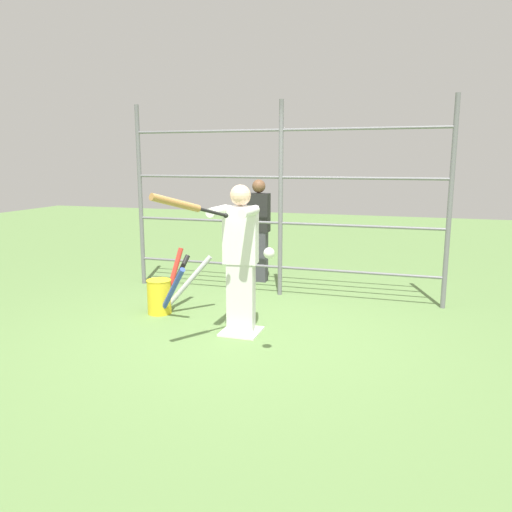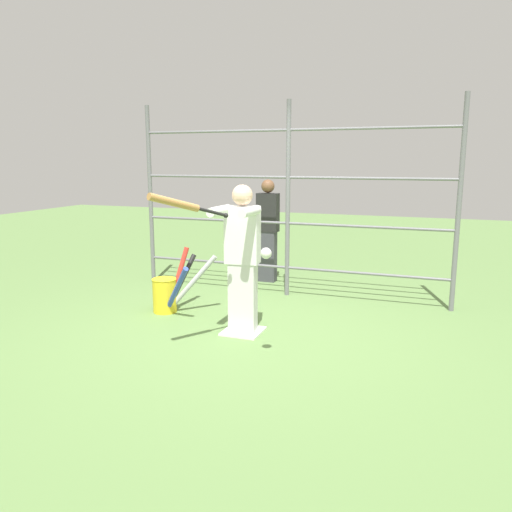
{
  "view_description": "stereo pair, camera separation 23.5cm",
  "coord_description": "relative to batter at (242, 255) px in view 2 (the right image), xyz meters",
  "views": [
    {
      "loc": [
        -1.68,
        4.78,
        1.81
      ],
      "look_at": [
        -0.26,
        0.31,
        0.9
      ],
      "focal_mm": 35.0,
      "sensor_mm": 36.0,
      "label": 1
    },
    {
      "loc": [
        -1.9,
        4.71,
        1.81
      ],
      "look_at": [
        -0.26,
        0.31,
        0.9
      ],
      "focal_mm": 35.0,
      "sensor_mm": 36.0,
      "label": 2
    }
  ],
  "objects": [
    {
      "name": "fence_backstop",
      "position": [
        0.0,
        -1.62,
        0.44
      ],
      "size": [
        4.25,
        0.06,
        2.57
      ],
      "color": "slate",
      "rests_on": "ground"
    },
    {
      "name": "bat_bucket",
      "position": [
        1.11,
        -0.38,
        -0.6
      ],
      "size": [
        0.75,
        0.89,
        0.77
      ],
      "color": "yellow",
      "rests_on": "ground"
    },
    {
      "name": "home_plate",
      "position": [
        0.0,
        -0.02,
        -0.84
      ],
      "size": [
        0.4,
        0.4,
        0.02
      ],
      "color": "white",
      "rests_on": "ground"
    },
    {
      "name": "bystander_behind_fence",
      "position": [
        0.5,
        -2.27,
        -0.05
      ],
      "size": [
        0.32,
        0.2,
        1.53
      ],
      "color": "#3F3F47",
      "rests_on": "ground"
    },
    {
      "name": "batter",
      "position": [
        0.0,
        0.0,
        0.0
      ],
      "size": [
        0.4,
        0.55,
        1.56
      ],
      "color": "silver",
      "rests_on": "ground"
    },
    {
      "name": "baseball_bat_swinging",
      "position": [
        0.23,
        0.85,
        0.58
      ],
      "size": [
        0.43,
        0.77,
        0.27
      ],
      "color": "black"
    },
    {
      "name": "softball_in_flight",
      "position": [
        -0.53,
        0.75,
        0.18
      ],
      "size": [
        0.1,
        0.1,
        0.1
      ],
      "color": "white"
    },
    {
      "name": "ground_plane",
      "position": [
        0.0,
        -0.02,
        -0.85
      ],
      "size": [
        24.0,
        24.0,
        0.0
      ],
      "primitive_type": "plane",
      "color": "#608447"
    }
  ]
}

